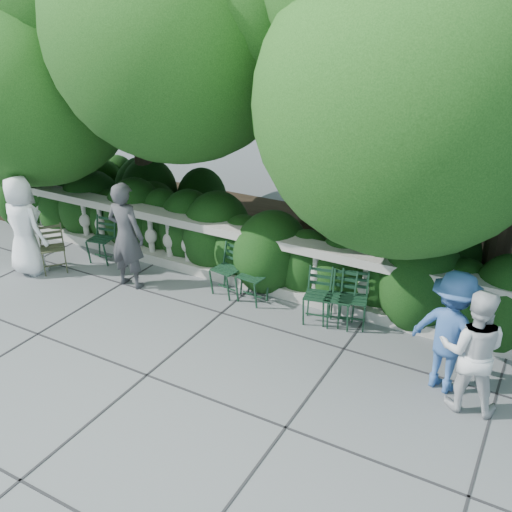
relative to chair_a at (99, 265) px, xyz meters
The scene contains 15 objects.
ground 3.55m from the chair_a, 19.30° to the right, with size 90.00×90.00×0.00m, color #54575B.
balustrade 3.45m from the chair_a, 10.57° to the left, with size 12.00×0.44×1.00m.
shrub_hedge 3.82m from the chair_a, 28.56° to the left, with size 15.00×2.60×1.70m, color black, non-canonical shape.
tree_canopy 6.01m from the chair_a, 26.56° to the left, with size 15.04×6.52×6.78m.
chair_a is the anchor object (origin of this frame).
chair_b 2.58m from the chair_a, ahead, with size 0.44×0.48×0.84m, color black, non-canonical shape.
chair_c 4.56m from the chair_a, ahead, with size 0.44×0.48×0.84m, color black, non-canonical shape.
chair_d 3.07m from the chair_a, ahead, with size 0.44×0.48×0.84m, color black, non-canonical shape.
chair_e 4.28m from the chair_a, ahead, with size 0.44×0.48×0.84m, color black, non-canonical shape.
chair_f 4.76m from the chair_a, ahead, with size 0.44×0.48×0.84m, color black, non-canonical shape.
chair_weathered 0.76m from the chair_a, 118.78° to the right, with size 0.44×0.48×0.84m, color black, non-canonical shape.
person_businessman 1.45m from the chair_a, 136.84° to the right, with size 0.85×0.55×1.74m, color white.
person_woman_grey 1.40m from the chair_a, 17.71° to the right, with size 0.66×0.43×1.80m, color #38383C.
person_casual_man 6.62m from the chair_a, ahead, with size 0.75×0.59×1.55m, color silver.
person_older_blue 6.30m from the chair_a, ahead, with size 1.02×0.59×1.58m, color #325696.
Camera 1 is at (3.67, -5.56, 4.48)m, focal length 40.00 mm.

